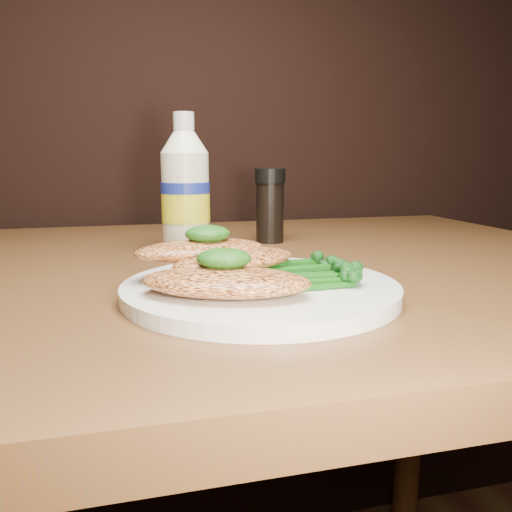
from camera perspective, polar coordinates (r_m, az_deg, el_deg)
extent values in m
cylinder|color=white|center=(0.51, 0.47, -3.61)|extent=(0.26, 0.26, 0.01)
ellipsoid|color=#F8924E|center=(0.46, -3.24, -2.76)|extent=(0.17, 0.13, 0.02)
ellipsoid|color=#F8924E|center=(0.52, -2.21, -0.42)|extent=(0.15, 0.11, 0.02)
ellipsoid|color=#F8924E|center=(0.53, -5.90, 0.65)|extent=(0.14, 0.09, 0.02)
ellipsoid|color=black|center=(0.47, -3.44, -0.27)|extent=(0.06, 0.06, 0.02)
ellipsoid|color=black|center=(0.53, -5.17, 2.37)|extent=(0.06, 0.05, 0.02)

